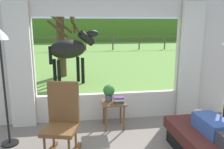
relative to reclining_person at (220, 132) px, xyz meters
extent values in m
cube|color=beige|center=(-3.31, 1.92, 0.75)|extent=(1.15, 0.12, 2.55)
cube|color=beige|center=(0.74, 1.92, 0.75)|extent=(1.15, 0.12, 2.55)
cube|color=beige|center=(-1.28, 1.92, -0.25)|extent=(2.90, 0.12, 0.55)
cube|color=beige|center=(-1.28, 1.92, 1.80)|extent=(2.90, 0.12, 0.45)
cube|color=beige|center=(-2.97, 1.78, 0.68)|extent=(0.44, 0.10, 2.40)
cube|color=beige|center=(0.41, 1.78, 0.68)|extent=(0.44, 0.10, 2.40)
cube|color=olive|center=(-1.28, 12.82, -0.51)|extent=(36.00, 21.68, 0.02)
cube|color=#4E7A28|center=(-1.28, 22.66, 0.68)|extent=(36.00, 2.00, 2.40)
cube|color=#471E19|center=(0.00, 0.05, -0.19)|extent=(0.94, 1.72, 0.18)
cube|color=#334C8C|center=(0.00, 0.20, 0.01)|extent=(0.35, 0.61, 0.22)
sphere|color=tan|center=(0.00, 0.59, 0.01)|extent=(0.20, 0.20, 0.20)
cube|color=brown|center=(-2.19, 0.58, -0.08)|extent=(0.59, 0.59, 0.06)
cube|color=brown|center=(-2.14, 0.78, 0.26)|extent=(0.48, 0.18, 0.68)
cylinder|color=brown|center=(-2.41, 0.45, -0.29)|extent=(0.04, 0.04, 0.38)
cylinder|color=brown|center=(-2.07, 0.36, -0.29)|extent=(0.04, 0.04, 0.38)
cylinder|color=brown|center=(-2.32, 0.80, -0.29)|extent=(0.04, 0.04, 0.38)
cylinder|color=brown|center=(-1.97, 0.71, -0.29)|extent=(0.04, 0.04, 0.38)
cube|color=brown|center=(-1.26, 1.46, -0.02)|extent=(0.44, 0.44, 0.03)
cylinder|color=brown|center=(-1.43, 1.29, -0.28)|extent=(0.04, 0.04, 0.49)
cylinder|color=brown|center=(-1.09, 1.29, -0.28)|extent=(0.04, 0.04, 0.49)
cylinder|color=brown|center=(-1.43, 1.63, -0.28)|extent=(0.04, 0.04, 0.49)
cylinder|color=brown|center=(-1.09, 1.63, -0.28)|extent=(0.04, 0.04, 0.49)
cylinder|color=#4C5156|center=(-1.34, 1.52, 0.06)|extent=(0.14, 0.14, 0.12)
sphere|color=#2D6B2D|center=(-1.34, 1.52, 0.21)|extent=(0.22, 0.22, 0.22)
cube|color=#337247|center=(-1.16, 1.40, 0.01)|extent=(0.17, 0.13, 0.03)
cube|color=#23478C|center=(-1.16, 1.39, 0.03)|extent=(0.21, 0.16, 0.02)
cube|color=beige|center=(-1.17, 1.39, 0.06)|extent=(0.17, 0.14, 0.03)
cube|color=#59336B|center=(-1.17, 1.39, 0.09)|extent=(0.20, 0.12, 0.03)
cylinder|color=black|center=(-3.07, 1.08, -0.51)|extent=(0.28, 0.28, 0.03)
cylinder|color=black|center=(-3.07, 1.08, 0.35)|extent=(0.04, 0.04, 1.74)
cylinder|color=black|center=(0.71, 0.97, -0.51)|extent=(0.28, 0.28, 0.03)
ellipsoid|color=black|center=(-2.19, 4.82, 0.65)|extent=(1.36, 1.09, 0.60)
cylinder|color=black|center=(-1.59, 5.14, 0.96)|extent=(0.65, 0.52, 0.53)
ellipsoid|color=black|center=(-1.38, 5.26, 1.11)|extent=(0.52, 0.41, 0.24)
cube|color=black|center=(-1.66, 5.10, 0.99)|extent=(0.41, 0.28, 0.32)
cylinder|color=black|center=(-2.71, 4.53, 0.50)|extent=(0.14, 0.14, 0.55)
cylinder|color=black|center=(-1.90, 5.16, -0.08)|extent=(0.11, 0.11, 0.85)
cylinder|color=black|center=(-1.74, 4.88, -0.08)|extent=(0.11, 0.11, 0.85)
cylinder|color=black|center=(-2.63, 4.75, -0.08)|extent=(0.11, 0.11, 0.85)
cylinder|color=black|center=(-2.48, 4.47, -0.08)|extent=(0.11, 0.11, 0.85)
cylinder|color=#4C3823|center=(-2.48, 6.06, 0.67)|extent=(0.32, 0.32, 2.34)
cylinder|color=#47331E|center=(-1.98, 5.88, 1.46)|extent=(0.53, 1.23, 0.97)
cylinder|color=#47331E|center=(-2.11, 5.98, 1.87)|extent=(0.24, 0.71, 0.91)
cylinder|color=#47331E|center=(-2.56, 5.76, 1.25)|extent=(0.76, 0.28, 0.64)
cylinder|color=#47331E|center=(-2.01, 6.03, 1.60)|extent=(0.16, 0.97, 1.06)
cylinder|color=#47331E|center=(-2.42, 5.74, 1.43)|extent=(0.78, 0.23, 0.69)
cylinder|color=brown|center=(-5.28, 14.37, 0.05)|extent=(0.10, 0.10, 1.10)
cylinder|color=brown|center=(-3.28, 14.37, 0.05)|extent=(0.10, 0.10, 1.10)
cylinder|color=brown|center=(-1.28, 14.37, 0.05)|extent=(0.10, 0.10, 1.10)
cylinder|color=brown|center=(0.72, 14.37, 0.05)|extent=(0.10, 0.10, 1.10)
cylinder|color=brown|center=(2.72, 14.37, 0.05)|extent=(0.10, 0.10, 1.10)
cylinder|color=brown|center=(4.72, 14.37, 0.05)|extent=(0.10, 0.10, 1.10)
cylinder|color=brown|center=(6.72, 14.37, 0.05)|extent=(0.10, 0.10, 1.10)
cube|color=brown|center=(-1.28, 14.37, 0.45)|extent=(16.00, 0.06, 0.08)
camera|label=1|loc=(-1.91, -2.70, 1.46)|focal=37.43mm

